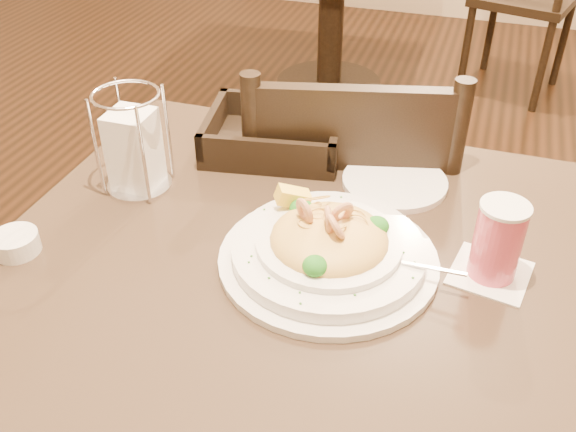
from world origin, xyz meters
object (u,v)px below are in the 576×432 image
(drink_glass, at_px, (498,241))
(butter_ramekin, at_px, (16,243))
(main_table, at_px, (284,375))
(napkin_caddy, at_px, (134,148))
(pasta_bowl, at_px, (328,247))
(bread_basket, at_px, (274,137))
(dining_chair_near, at_px, (344,235))
(side_plate, at_px, (395,182))

(drink_glass, relative_size, butter_ramekin, 1.79)
(main_table, height_order, napkin_caddy, napkin_caddy)
(pasta_bowl, height_order, butter_ramekin, pasta_bowl)
(bread_basket, bearing_deg, butter_ramekin, -122.73)
(napkin_caddy, bearing_deg, dining_chair_near, 44.85)
(bread_basket, distance_m, butter_ramekin, 0.50)
(drink_glass, bearing_deg, pasta_bowl, -168.43)
(dining_chair_near, xyz_separation_m, side_plate, (0.12, -0.16, 0.26))
(drink_glass, xyz_separation_m, side_plate, (-0.18, 0.19, -0.05))
(main_table, xyz_separation_m, side_plate, (0.11, 0.27, 0.24))
(napkin_caddy, relative_size, side_plate, 0.97)
(butter_ramekin, bearing_deg, main_table, 12.61)
(bread_basket, relative_size, side_plate, 1.53)
(drink_glass, xyz_separation_m, butter_ramekin, (-0.69, -0.17, -0.04))
(bread_basket, height_order, napkin_caddy, napkin_caddy)
(drink_glass, height_order, side_plate, drink_glass)
(drink_glass, distance_m, napkin_caddy, 0.60)
(dining_chair_near, bearing_deg, pasta_bowl, 84.78)
(main_table, relative_size, napkin_caddy, 5.05)
(drink_glass, distance_m, side_plate, 0.27)
(napkin_caddy, xyz_separation_m, side_plate, (0.42, 0.14, -0.07))
(main_table, bearing_deg, drink_glass, 15.41)
(pasta_bowl, height_order, bread_basket, pasta_bowl)
(pasta_bowl, relative_size, butter_ramekin, 5.17)
(side_plate, bearing_deg, bread_basket, 166.96)
(dining_chair_near, bearing_deg, bread_basket, 26.25)
(dining_chair_near, bearing_deg, drink_glass, 115.62)
(main_table, bearing_deg, dining_chair_near, 90.54)
(napkin_caddy, bearing_deg, bread_basket, 47.62)
(dining_chair_near, distance_m, napkin_caddy, 0.54)
(side_plate, bearing_deg, napkin_caddy, -161.46)
(dining_chair_near, bearing_deg, napkin_caddy, 30.81)
(drink_glass, relative_size, side_plate, 0.68)
(dining_chair_near, distance_m, side_plate, 0.33)
(bread_basket, distance_m, napkin_caddy, 0.27)
(drink_glass, height_order, bread_basket, drink_glass)
(main_table, xyz_separation_m, bread_basket, (-0.13, 0.33, 0.26))
(dining_chair_near, relative_size, napkin_caddy, 5.22)
(drink_glass, relative_size, napkin_caddy, 0.70)
(pasta_bowl, height_order, drink_glass, drink_glass)
(main_table, height_order, drink_glass, drink_glass)
(main_table, bearing_deg, bread_basket, 111.30)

